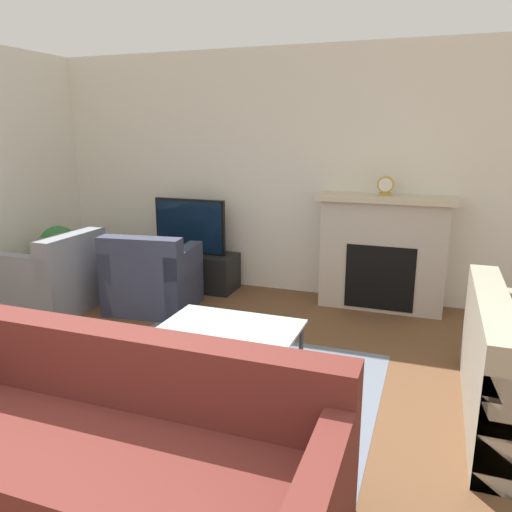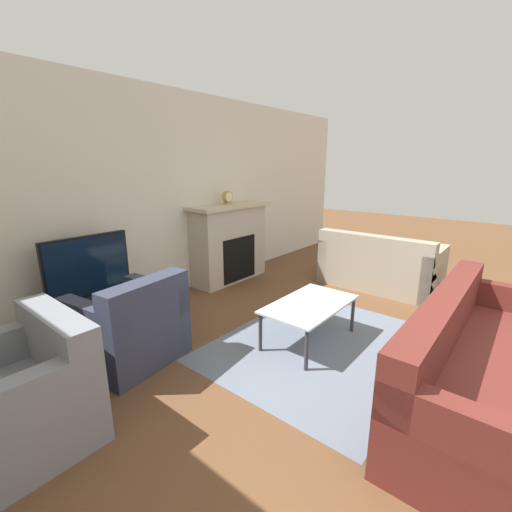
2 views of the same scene
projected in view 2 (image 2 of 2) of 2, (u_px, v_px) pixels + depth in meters
The scene contains 11 objects.
wall_back at pixel (157, 197), 4.41m from camera, with size 8.82×0.06×2.70m.
area_rug at pixel (321, 345), 3.44m from camera, with size 2.22×1.80×0.00m.
fireplace at pixel (229, 241), 5.25m from camera, with size 1.37×0.48×1.18m.
tv_stand at pixel (94, 313), 3.67m from camera, with size 1.08×0.44×0.42m.
tv at pixel (88, 266), 3.53m from camera, with size 0.87×0.06×0.64m.
couch_sectional at pixel (480, 370), 2.52m from camera, with size 2.31×0.87×0.82m.
couch_loveseat at pixel (379, 267), 5.03m from camera, with size 0.92×1.60×0.82m.
armchair_by_window at pixel (21, 400), 2.18m from camera, with size 0.81×0.88×0.82m.
armchair_accent at pixel (131, 330), 3.12m from camera, with size 0.92×0.87×0.82m.
coffee_table at pixel (310, 307), 3.44m from camera, with size 1.02×0.60×0.41m.
mantel_clock at pixel (227, 197), 5.06m from camera, with size 0.16×0.07×0.19m.
Camera 2 is at (-2.63, 0.57, 1.76)m, focal length 24.00 mm.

